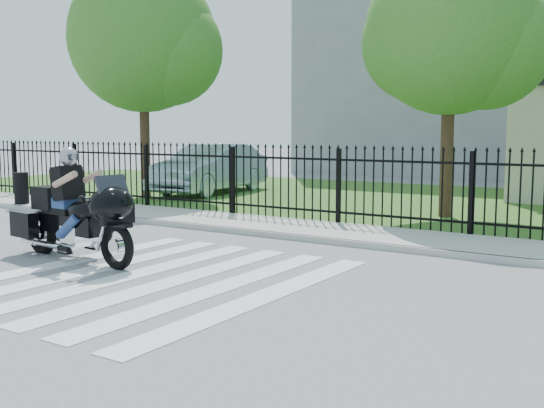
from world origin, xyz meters
The scene contains 12 objects.
ground centered at (0.00, 0.00, 0.00)m, with size 120.00×120.00×0.00m, color slate.
crosswalk centered at (0.00, 0.00, 0.01)m, with size 5.00×5.50×0.01m, color silver, non-canonical shape.
sidewalk centered at (0.00, 5.00, 0.06)m, with size 40.00×2.00×0.12m, color #ADAAA3.
curb centered at (0.00, 4.00, 0.06)m, with size 40.00×0.12×0.12m, color #ADAAA3.
grass_strip centered at (0.00, 12.00, 0.01)m, with size 40.00×12.00×0.02m, color #305A1F.
iron_fence centered at (0.00, 6.00, 0.90)m, with size 26.00×0.04×1.80m.
tree_left centered at (-8.50, 8.50, 5.17)m, with size 4.80×4.80×7.58m.
tree_mid centered at (1.50, 9.00, 4.67)m, with size 4.20×4.20×6.78m.
building_tall centered at (-3.00, 26.00, 6.00)m, with size 15.00×10.00×12.00m, color #919499.
motorcycle_rider centered at (-2.11, 0.26, 0.81)m, with size 2.98×1.09×1.97m.
parked_car centered at (-7.30, 10.44, 0.88)m, with size 1.81×5.20×1.71m, color #A8C1D4.
litter_bin centered at (-9.27, 4.30, 0.57)m, with size 0.40×0.40×0.90m, color black.
Camera 1 is at (6.65, -6.86, 2.23)m, focal length 42.00 mm.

